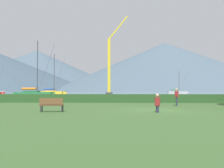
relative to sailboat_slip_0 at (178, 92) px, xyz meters
name	(u,v)px	position (x,y,z in m)	size (l,w,h in m)	color
ground_plane	(158,110)	(-17.38, -70.37, -0.63)	(1000.00, 1000.00, 0.00)	#3D602D
harbor_water	(127,92)	(-17.38, 66.63, -0.63)	(320.00, 246.00, 0.00)	gray
hedge_line	(144,98)	(-17.38, -59.37, -0.14)	(80.00, 1.20, 0.99)	#284C23
sailboat_slip_0	(178,92)	(0.00, 0.00, 0.00)	(7.83, 2.84, 8.46)	#9E9EA3
sailboat_slip_2	(35,94)	(-36.55, -43.53, 0.06)	(8.26, 2.58, 10.83)	#236B38
sailboat_slip_5	(52,93)	(-39.64, -21.78, 0.08)	(8.59, 3.93, 11.61)	gold
park_bench_near_path	(52,104)	(-24.75, -71.91, -0.10)	(1.60, 0.54, 0.95)	brown
person_seated_viewer	(157,102)	(-17.64, -71.98, 0.05)	(0.36, 0.56, 1.25)	#2D3347
person_standing_walker	(177,96)	(-14.88, -65.20, 0.34)	(0.36, 0.57, 1.65)	#2D3347
dock_crane	(110,69)	(-23.81, -16.80, 7.20)	(6.61, 2.00, 23.67)	#333338
distant_hill_central_peak	(165,67)	(34.71, 226.41, 31.02)	(292.31, 292.31, 63.30)	#4C6070
distant_hill_east_ridge	(37,71)	(-175.72, 337.87, 36.07)	(328.01, 328.01, 73.41)	#4C6070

